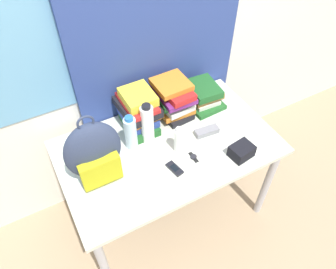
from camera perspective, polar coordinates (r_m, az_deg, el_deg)
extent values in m
plane|color=#9E8466|center=(2.42, 4.62, -19.69)|extent=(12.00, 12.00, 0.00)
cube|color=silver|center=(1.96, -6.87, 17.35)|extent=(6.00, 0.05, 2.50)
cube|color=#66A3C6|center=(1.82, -22.04, 13.34)|extent=(1.10, 0.01, 0.80)
cube|color=navy|center=(1.97, -1.71, 17.87)|extent=(1.10, 0.04, 2.50)
cube|color=beige|center=(1.97, 0.00, -2.26)|extent=(1.29, 0.77, 0.03)
cylinder|color=#B2B2B7|center=(2.03, -11.03, -21.59)|extent=(0.05, 0.05, 0.71)
cylinder|color=#B2B2B7|center=(2.36, 16.84, -8.15)|extent=(0.05, 0.05, 0.71)
cylinder|color=#B2B2B7|center=(2.37, -16.74, -7.74)|extent=(0.05, 0.05, 0.71)
cylinder|color=#B2B2B7|center=(2.65, 7.83, 2.04)|extent=(0.05, 0.05, 0.71)
ellipsoid|color=#2D3851|center=(1.73, -12.94, -2.79)|extent=(0.30, 0.14, 0.38)
cube|color=#B2AD19|center=(1.73, -11.57, -6.35)|extent=(0.21, 0.05, 0.17)
torus|color=#2D3851|center=(1.58, -14.17, 2.00)|extent=(0.09, 0.01, 0.09)
cube|color=#1E5623|center=(2.06, -5.02, 1.95)|extent=(0.17, 0.28, 0.05)
cube|color=navy|center=(2.03, -5.28, 3.26)|extent=(0.19, 0.26, 0.05)
cube|color=orange|center=(2.00, -5.01, 3.84)|extent=(0.21, 0.24, 0.03)
cube|color=black|center=(1.98, -5.37, 4.86)|extent=(0.22, 0.29, 0.05)
cube|color=red|center=(1.95, -5.37, 5.58)|extent=(0.18, 0.28, 0.02)
cube|color=yellow|center=(1.92, -5.27, 6.56)|extent=(0.18, 0.21, 0.06)
cube|color=black|center=(2.15, 0.84, 4.27)|extent=(0.19, 0.27, 0.04)
cube|color=orange|center=(2.12, 0.92, 5.04)|extent=(0.22, 0.24, 0.03)
cube|color=silver|center=(2.09, 1.08, 5.58)|extent=(0.19, 0.24, 0.04)
cube|color=#1E5623|center=(2.06, 0.72, 6.51)|extent=(0.21, 0.21, 0.04)
cube|color=#6B2370|center=(2.04, 0.96, 7.21)|extent=(0.20, 0.28, 0.03)
cube|color=red|center=(2.01, 1.05, 7.92)|extent=(0.17, 0.29, 0.04)
cube|color=orange|center=(1.99, 0.57, 8.75)|extent=(0.21, 0.21, 0.03)
cube|color=#1E5623|center=(2.23, 5.93, 5.76)|extent=(0.23, 0.28, 0.03)
cube|color=silver|center=(2.22, 5.94, 6.56)|extent=(0.17, 0.23, 0.03)
cube|color=olive|center=(2.21, 6.19, 7.35)|extent=(0.21, 0.21, 0.04)
cube|color=#1E5623|center=(2.17, 6.21, 7.96)|extent=(0.19, 0.24, 0.05)
cylinder|color=silver|center=(1.89, -6.51, 0.20)|extent=(0.07, 0.07, 0.22)
cylinder|color=#286BB7|center=(1.81, -6.83, 2.77)|extent=(0.05, 0.05, 0.02)
cylinder|color=white|center=(1.90, -3.61, 1.77)|extent=(0.08, 0.08, 0.26)
cylinder|color=black|center=(1.81, -3.82, 4.87)|extent=(0.05, 0.05, 0.02)
cylinder|color=white|center=(1.88, 1.83, -1.09)|extent=(0.05, 0.05, 0.16)
cylinder|color=white|center=(1.81, 1.90, 0.84)|extent=(0.03, 0.03, 0.02)
cube|color=black|center=(1.84, 1.14, -5.96)|extent=(0.07, 0.11, 0.02)
cube|color=black|center=(1.84, 1.15, -5.80)|extent=(0.04, 0.05, 0.00)
cube|color=gray|center=(2.03, 6.77, 0.56)|extent=(0.15, 0.07, 0.04)
cube|color=black|center=(1.93, 12.68, -2.85)|extent=(0.14, 0.12, 0.08)
cube|color=black|center=(1.91, 4.46, -3.98)|extent=(0.02, 0.08, 0.00)
cylinder|color=#232328|center=(1.90, 4.47, -3.90)|extent=(0.04, 0.04, 0.01)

